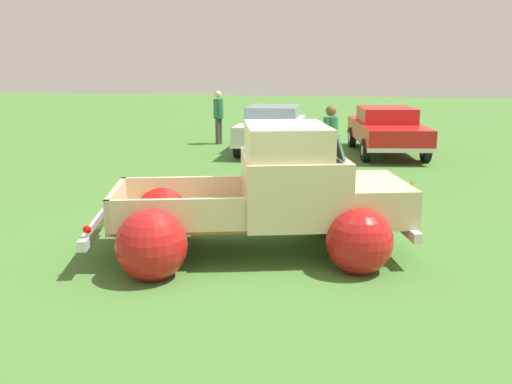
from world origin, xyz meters
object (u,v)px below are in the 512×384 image
object	(u,v)px
spectator_0	(218,114)
lane_cone_0	(411,196)
spectator_1	(330,140)
lane_cone_1	(156,191)
show_car_1	(387,129)
vintage_pickup_truck	(275,203)
show_car_0	(273,127)

from	to	relation	value
spectator_0	lane_cone_0	distance (m)	10.09
spectator_1	lane_cone_1	xyz separation A→B (m)	(-3.27, -2.59, -0.75)
show_car_1	vintage_pickup_truck	bearing A→B (deg)	-20.32
show_car_1	spectator_1	size ratio (longest dim) A/B	2.57
lane_cone_0	lane_cone_1	xyz separation A→B (m)	(-4.95, -0.44, 0.00)
vintage_pickup_truck	show_car_1	distance (m)	9.99
lane_cone_0	vintage_pickup_truck	bearing A→B (deg)	-129.24
vintage_pickup_truck	show_car_0	distance (m)	9.83
vintage_pickup_truck	show_car_0	size ratio (longest dim) A/B	1.11
spectator_0	lane_cone_0	xyz separation A→B (m)	(5.87, -8.17, -0.75)
spectator_0	lane_cone_1	world-z (taller)	spectator_0
show_car_0	lane_cone_0	xyz separation A→B (m)	(3.78, -6.99, -0.47)
vintage_pickup_truck	spectator_0	size ratio (longest dim) A/B	2.70
spectator_1	lane_cone_0	world-z (taller)	spectator_1
spectator_1	lane_cone_0	xyz separation A→B (m)	(1.68, -2.14, -0.75)
vintage_pickup_truck	lane_cone_1	world-z (taller)	vintage_pickup_truck
lane_cone_1	show_car_0	bearing A→B (deg)	81.05
spectator_0	show_car_1	bearing A→B (deg)	3.98
show_car_0	spectator_1	distance (m)	5.29
show_car_0	vintage_pickup_truck	bearing A→B (deg)	7.68
vintage_pickup_truck	spectator_1	size ratio (longest dim) A/B	2.68
show_car_0	spectator_1	xyz separation A→B (m)	(2.10, -4.85, 0.28)
lane_cone_0	show_car_0	bearing A→B (deg)	118.39
show_car_0	lane_cone_1	distance (m)	7.54
spectator_0	spectator_1	world-z (taller)	spectator_1
vintage_pickup_truck	show_car_1	xyz separation A→B (m)	(2.01, 9.78, 0.03)
show_car_1	spectator_0	bearing A→B (deg)	-109.69
show_car_1	spectator_0	distance (m)	5.78
show_car_1	spectator_0	world-z (taller)	spectator_0
spectator_1	show_car_0	bearing A→B (deg)	-44.84
show_car_1	spectator_0	size ratio (longest dim) A/B	2.59
lane_cone_0	spectator_1	bearing A→B (deg)	128.00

